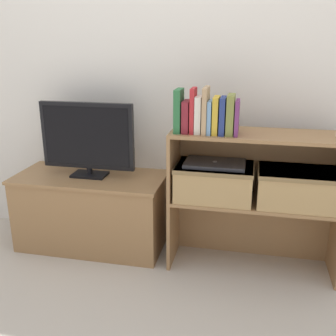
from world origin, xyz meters
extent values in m
plane|color=#BCB2A3|center=(0.00, 0.00, 0.00)|extent=(16.00, 16.00, 0.00)
cube|color=silver|center=(0.00, 0.47, 1.20)|extent=(10.00, 0.05, 2.40)
cube|color=olive|center=(-0.53, 0.22, 0.24)|extent=(0.95, 0.44, 0.47)
cube|color=olive|center=(-0.53, 0.22, 0.48)|extent=(0.97, 0.46, 0.02)
cube|color=black|center=(-0.53, 0.22, 0.50)|extent=(0.22, 0.14, 0.01)
cylinder|color=black|center=(-0.53, 0.22, 0.53)|extent=(0.04, 0.04, 0.04)
cube|color=black|center=(-0.53, 0.22, 0.76)|extent=(0.60, 0.04, 0.42)
cube|color=black|center=(-0.53, 0.20, 0.76)|extent=(0.55, 0.00, 0.37)
cube|color=olive|center=(0.04, 0.17, 0.22)|extent=(0.02, 0.33, 0.44)
cube|color=olive|center=(0.99, 0.17, 0.22)|extent=(0.02, 0.33, 0.44)
cube|color=olive|center=(0.51, 0.32, 0.22)|extent=(0.94, 0.02, 0.44)
cube|color=olive|center=(0.51, 0.17, 0.43)|extent=(0.94, 0.33, 0.02)
cube|color=olive|center=(0.04, 0.17, 0.64)|extent=(0.02, 0.33, 0.40)
cube|color=olive|center=(0.51, 0.32, 0.64)|extent=(0.94, 0.02, 0.40)
cube|color=olive|center=(0.51, 0.17, 0.83)|extent=(0.94, 0.33, 0.02)
cube|color=#286638|center=(0.07, 0.10, 0.96)|extent=(0.04, 0.14, 0.24)
cube|color=maroon|center=(0.12, 0.10, 0.92)|extent=(0.04, 0.12, 0.18)
cube|color=#B22328|center=(0.15, 0.10, 0.96)|extent=(0.02, 0.12, 0.25)
cube|color=silver|center=(0.19, 0.10, 0.94)|extent=(0.03, 0.12, 0.20)
cube|color=tan|center=(0.22, 0.10, 0.96)|extent=(0.03, 0.16, 0.25)
cube|color=#709ECC|center=(0.25, 0.10, 0.93)|extent=(0.02, 0.14, 0.18)
cube|color=gold|center=(0.28, 0.10, 0.94)|extent=(0.03, 0.13, 0.20)
cube|color=navy|center=(0.32, 0.10, 0.94)|extent=(0.03, 0.14, 0.20)
cube|color=olive|center=(0.36, 0.10, 0.94)|extent=(0.04, 0.14, 0.22)
cube|color=#6B2D66|center=(0.39, 0.10, 0.93)|extent=(0.02, 0.14, 0.19)
cube|color=tan|center=(0.28, 0.15, 0.54)|extent=(0.44, 0.29, 0.20)
cube|color=olive|center=(0.28, 0.15, 0.63)|extent=(0.45, 0.30, 0.02)
cube|color=tan|center=(0.75, 0.15, 0.54)|extent=(0.44, 0.29, 0.20)
cube|color=olive|center=(0.75, 0.15, 0.63)|extent=(0.45, 0.30, 0.02)
cube|color=#2D2D33|center=(0.28, 0.15, 0.65)|extent=(0.34, 0.22, 0.02)
cylinder|color=#99999E|center=(0.28, 0.15, 0.66)|extent=(0.02, 0.02, 0.00)
camera|label=1|loc=(0.47, -2.02, 1.33)|focal=42.00mm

